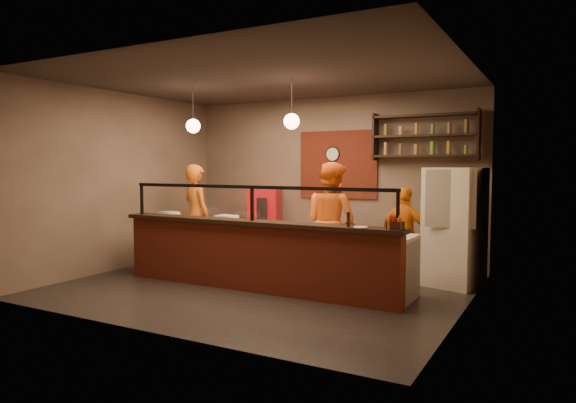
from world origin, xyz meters
The scene contains 29 objects.
floor centered at (0.00, 0.00, 0.00)m, with size 6.00×6.00×0.00m, color black.
ceiling centered at (0.00, 0.00, 3.20)m, with size 6.00×6.00×0.00m, color #3A322C.
wall_back centered at (0.00, 2.50, 1.60)m, with size 6.00×6.00×0.00m, color #7A6759.
wall_left centered at (-3.00, 0.00, 1.60)m, with size 5.00×5.00×0.00m, color #7A6759.
wall_right centered at (3.00, 0.00, 1.60)m, with size 5.00×5.00×0.00m, color #7A6759.
wall_front centered at (0.00, -2.50, 1.60)m, with size 6.00×6.00×0.00m, color #7A6759.
brick_patch centered at (0.20, 2.47, 1.90)m, with size 1.60×0.04×1.30m, color #983521.
service_counter centered at (0.00, -0.30, 0.50)m, with size 4.60×0.25×1.00m, color #983521.
counter_ledge centered at (0.00, -0.30, 1.03)m, with size 4.70×0.37×0.06m, color black.
worktop_cabinet centered at (0.00, 0.20, 0.42)m, with size 4.60×0.75×0.85m, color gray.
worktop centered at (0.00, 0.20, 0.88)m, with size 4.60×0.75×0.05m, color silver.
sneeze_guard centered at (0.00, -0.30, 1.37)m, with size 4.50×0.05×0.52m.
wall_shelving centered at (1.90, 2.32, 2.40)m, with size 1.84×0.28×0.85m.
wall_clock centered at (0.10, 2.46, 2.10)m, with size 0.30×0.30×0.04m, color black.
pendant_left centered at (-1.50, 0.20, 2.55)m, with size 0.24×0.24×0.77m.
pendant_right centered at (0.40, 0.20, 2.55)m, with size 0.24×0.24×0.77m.
cook_left centered at (-2.05, 0.94, 0.95)m, with size 0.70×0.46×1.91m, color orange.
cook_mid centered at (0.77, 0.87, 0.97)m, with size 0.94×0.73×1.94m, color orange.
cook_right centered at (1.84, 1.39, 0.77)m, with size 0.90×0.37×1.54m, color orange.
fridge centered at (2.60, 1.45, 0.92)m, with size 0.77×0.72×1.85m, color beige.
red_cooler centered at (-1.27, 2.15, 0.70)m, with size 0.60×0.55×1.40m, color red.
pizza_dough centered at (0.67, 0.29, 0.91)m, with size 0.54×0.54×0.01m, color white.
prep_tub_a centered at (-2.15, 0.30, 0.98)m, with size 0.31×0.25×0.15m, color silver.
prep_tub_b centered at (-0.82, 0.20, 0.98)m, with size 0.32×0.25×0.16m, color silver.
prep_tub_c centered at (-1.83, -0.03, 0.97)m, with size 0.30×0.24×0.15m, color silver.
rolling_pin centered at (-1.32, 0.23, 0.93)m, with size 0.06×0.06×0.38m, color yellow.
condiment_caddy centered at (2.20, -0.34, 1.11)m, with size 0.19×0.15×0.11m, color black.
pepper_mill centered at (1.55, -0.33, 1.16)m, with size 0.04×0.04×0.20m, color black.
small_plate centered at (1.74, -0.36, 1.07)m, with size 0.18×0.18×0.01m, color silver.
Camera 1 is at (4.12, -6.73, 1.88)m, focal length 32.00 mm.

